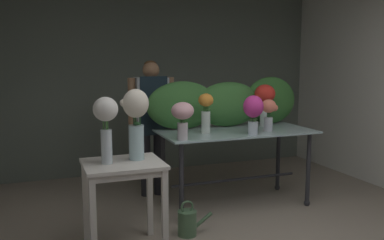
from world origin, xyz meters
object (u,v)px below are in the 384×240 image
(side_table_white, at_px, (123,175))
(vase_blush_anemones, at_px, (183,116))
(florist, at_px, (152,114))
(watering_can, at_px, (188,222))
(vase_scarlet_roses, at_px, (265,99))
(vase_coral_hydrangea, at_px, (269,112))
(vase_sunset_carnations, at_px, (206,110))
(vase_cream_lisianthus_tall, at_px, (136,118))
(display_table_glass, at_px, (236,144))
(vase_white_roses_tall, at_px, (106,121))
(vase_magenta_peonies, at_px, (253,110))

(side_table_white, distance_m, vase_blush_anemones, 0.90)
(florist, bearing_deg, watering_can, -90.44)
(vase_scarlet_roses, relative_size, watering_can, 1.42)
(watering_can, bearing_deg, vase_blush_anemones, 79.27)
(vase_scarlet_roses, relative_size, vase_coral_hydrangea, 1.40)
(vase_sunset_carnations, distance_m, vase_cream_lisianthus_tall, 1.10)
(display_table_glass, distance_m, vase_sunset_carnations, 0.56)
(vase_scarlet_roses, distance_m, vase_white_roses_tall, 2.17)
(vase_coral_hydrangea, xyz_separation_m, watering_can, (-1.12, -0.43, -0.96))
(vase_cream_lisianthus_tall, bearing_deg, watering_can, 5.25)
(vase_scarlet_roses, xyz_separation_m, vase_white_roses_tall, (-2.00, -0.84, -0.04))
(florist, xyz_separation_m, vase_coral_hydrangea, (1.11, -0.85, 0.07))
(vase_blush_anemones, distance_m, watering_can, 1.03)
(side_table_white, bearing_deg, vase_cream_lisianthus_tall, 23.02)
(florist, distance_m, vase_cream_lisianthus_tall, 1.43)
(vase_blush_anemones, xyz_separation_m, vase_sunset_carnations, (0.36, 0.27, 0.01))
(vase_blush_anemones, height_order, vase_magenta_peonies, vase_magenta_peonies)
(side_table_white, height_order, vase_white_roses_tall, vase_white_roses_tall)
(side_table_white, height_order, vase_magenta_peonies, vase_magenta_peonies)
(display_table_glass, height_order, watering_can, display_table_glass)
(florist, height_order, vase_white_roses_tall, florist)
(display_table_glass, distance_m, florist, 1.08)
(display_table_glass, relative_size, vase_coral_hydrangea, 4.84)
(display_table_glass, distance_m, vase_scarlet_roses, 0.66)
(vase_magenta_peonies, bearing_deg, display_table_glass, 98.11)
(vase_magenta_peonies, bearing_deg, watering_can, -160.57)
(side_table_white, relative_size, vase_coral_hydrangea, 2.23)
(display_table_glass, relative_size, vase_sunset_carnations, 4.00)
(vase_magenta_peonies, relative_size, watering_can, 1.19)
(florist, distance_m, vase_coral_hydrangea, 1.40)
(vase_scarlet_roses, distance_m, vase_magenta_peonies, 0.59)
(florist, distance_m, vase_scarlet_roses, 1.36)
(display_table_glass, distance_m, vase_cream_lisianthus_tall, 1.51)
(vase_sunset_carnations, distance_m, vase_magenta_peonies, 0.51)
(vase_sunset_carnations, xyz_separation_m, vase_coral_hydrangea, (0.70, -0.13, -0.04))
(vase_cream_lisianthus_tall, bearing_deg, vase_magenta_peonies, 14.41)
(florist, relative_size, vase_coral_hydrangea, 4.62)
(display_table_glass, height_order, vase_white_roses_tall, vase_white_roses_tall)
(side_table_white, relative_size, vase_scarlet_roses, 1.59)
(side_table_white, xyz_separation_m, vase_sunset_carnations, (1.04, 0.67, 0.44))
(florist, distance_m, vase_white_roses_tall, 1.59)
(vase_magenta_peonies, height_order, vase_cream_lisianthus_tall, vase_cream_lisianthus_tall)
(vase_blush_anemones, distance_m, vase_cream_lisianthus_tall, 0.65)
(florist, xyz_separation_m, vase_white_roses_tall, (-0.77, -1.39, 0.15))
(vase_blush_anemones, bearing_deg, vase_cream_lisianthus_tall, -148.09)
(vase_blush_anemones, xyz_separation_m, vase_magenta_peonies, (0.79, 0.00, 0.02))
(florist, height_order, vase_sunset_carnations, florist)
(side_table_white, xyz_separation_m, florist, (0.64, 1.39, 0.34))
(watering_can, bearing_deg, side_table_white, -170.71)
(side_table_white, height_order, vase_sunset_carnations, vase_sunset_carnations)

